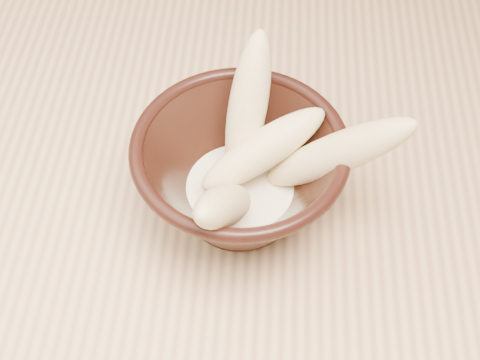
% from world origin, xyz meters
% --- Properties ---
extents(table, '(1.20, 0.80, 0.75)m').
position_xyz_m(table, '(0.00, 0.00, 0.67)').
color(table, '#E2B37C').
rests_on(table, ground).
extents(bowl, '(0.18, 0.18, 0.10)m').
position_xyz_m(bowl, '(-0.00, 0.06, 0.81)').
color(bowl, black).
rests_on(bowl, table).
extents(milk_puddle, '(0.10, 0.10, 0.01)m').
position_xyz_m(milk_puddle, '(-0.00, 0.06, 0.78)').
color(milk_puddle, beige).
rests_on(milk_puddle, bowl).
extents(banana_upright, '(0.06, 0.10, 0.13)m').
position_xyz_m(banana_upright, '(-0.00, 0.11, 0.84)').
color(banana_upright, '#DEBF83').
rests_on(banana_upright, bowl).
extents(banana_right, '(0.13, 0.06, 0.13)m').
position_xyz_m(banana_right, '(0.07, 0.06, 0.84)').
color(banana_right, '#DEBF83').
rests_on(banana_right, bowl).
extents(banana_across, '(0.12, 0.09, 0.07)m').
position_xyz_m(banana_across, '(0.01, 0.07, 0.83)').
color(banana_across, '#DEBF83').
rests_on(banana_across, bowl).
extents(banana_front, '(0.06, 0.11, 0.11)m').
position_xyz_m(banana_front, '(-0.01, 0.01, 0.83)').
color(banana_front, '#DEBF83').
rests_on(banana_front, bowl).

